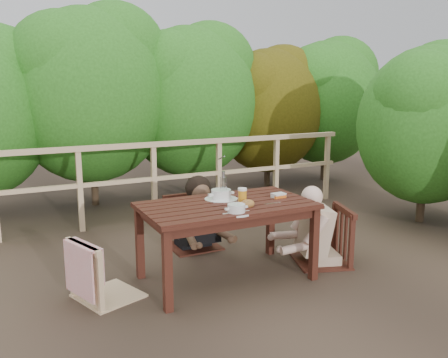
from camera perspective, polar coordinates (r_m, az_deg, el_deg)
name	(u,v)px	position (r m, az deg, el deg)	size (l,w,h in m)	color
ground	(226,278)	(4.32, 0.30, -11.90)	(60.00, 60.00, 0.00)	#443427
table	(227,242)	(4.20, 0.31, -7.62)	(1.47, 0.83, 0.68)	#34150E
chair_left	(106,241)	(3.92, -14.06, -7.28)	(0.47, 0.47, 0.95)	tan
chair_far	(193,200)	(4.96, -3.75, -2.60)	(0.51, 0.51, 1.02)	#34150E
chair_right	(323,211)	(4.62, 11.82, -3.86)	(0.51, 0.51, 1.03)	#34150E
woman	(192,191)	(4.95, -3.86, -1.49)	(0.49, 0.60, 1.21)	black
diner_right	(326,200)	(4.61, 12.17, -2.44)	(0.51, 0.62, 1.25)	tan
railing	(154,182)	(5.95, -8.44, -0.40)	(5.60, 0.10, 1.01)	tan
hedge_row	(152,71)	(7.09, -8.75, 12.83)	(6.60, 1.60, 3.80)	#255E19
soup_near	(236,209)	(3.81, 1.50, -3.64)	(0.24, 0.24, 0.08)	white
soup_far	(221,195)	(4.24, -0.35, -1.94)	(0.30, 0.30, 0.10)	white
bread_roll	(247,204)	(3.98, 2.85, -3.02)	(0.13, 0.10, 0.07)	#A96534
beer_glass	(242,197)	(4.07, 2.23, -2.13)	(0.08, 0.08, 0.15)	gold
bottle	(223,186)	(4.21, -0.08, -0.85)	(0.06, 0.06, 0.27)	white
tumbler	(246,205)	(3.96, 2.68, -3.10)	(0.06, 0.06, 0.07)	white
butter_tub	(278,196)	(4.32, 6.60, -2.06)	(0.12, 0.09, 0.05)	white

